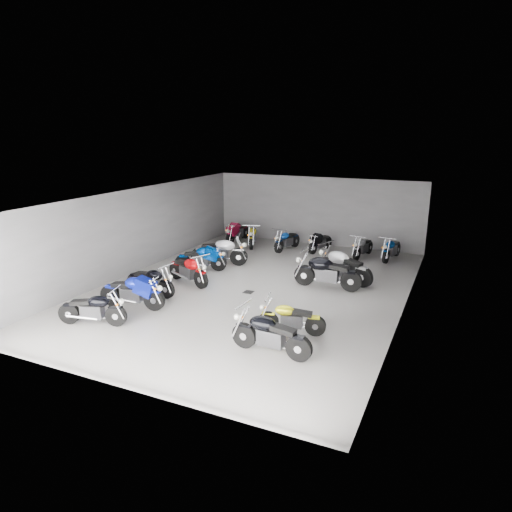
% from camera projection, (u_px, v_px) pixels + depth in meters
% --- Properties ---
extents(ground, '(14.00, 14.00, 0.00)m').
position_uv_depth(ground, '(255.00, 288.00, 15.94)').
color(ground, gray).
rests_on(ground, ground).
extents(wall_back, '(10.00, 0.10, 3.20)m').
position_uv_depth(wall_back, '(316.00, 211.00, 21.64)').
color(wall_back, slate).
rests_on(wall_back, ground).
extents(wall_left, '(0.10, 14.00, 3.20)m').
position_uv_depth(wall_left, '(137.00, 230.00, 17.52)').
color(wall_left, slate).
rests_on(wall_left, ground).
extents(wall_right, '(0.10, 14.00, 3.20)m').
position_uv_depth(wall_right, '(408.00, 260.00, 13.51)').
color(wall_right, slate).
rests_on(wall_right, ground).
extents(ceiling, '(10.00, 14.00, 0.04)m').
position_uv_depth(ceiling, '(255.00, 196.00, 15.08)').
color(ceiling, black).
rests_on(ceiling, wall_back).
extents(drain_grate, '(0.32, 0.32, 0.01)m').
position_uv_depth(drain_grate, '(249.00, 292.00, 15.50)').
color(drain_grate, black).
rests_on(drain_grate, ground).
extents(motorcycle_left_a, '(1.95, 0.73, 0.88)m').
position_uv_depth(motorcycle_left_a, '(93.00, 309.00, 12.80)').
color(motorcycle_left_a, black).
rests_on(motorcycle_left_a, ground).
extents(motorcycle_left_b, '(2.18, 0.53, 0.96)m').
position_uv_depth(motorcycle_left_b, '(133.00, 292.00, 14.01)').
color(motorcycle_left_b, black).
rests_on(motorcycle_left_b, ground).
extents(motorcycle_left_c, '(2.02, 0.45, 0.89)m').
position_uv_depth(motorcycle_left_c, '(151.00, 281.00, 15.15)').
color(motorcycle_left_c, black).
rests_on(motorcycle_left_c, ground).
extents(motorcycle_left_d, '(2.05, 0.90, 0.94)m').
position_uv_depth(motorcycle_left_d, '(188.00, 270.00, 16.23)').
color(motorcycle_left_d, black).
rests_on(motorcycle_left_d, ground).
extents(motorcycle_left_e, '(1.95, 0.88, 0.90)m').
position_uv_depth(motorcycle_left_e, '(201.00, 258.00, 17.75)').
color(motorcycle_left_e, black).
rests_on(motorcycle_left_e, ground).
extents(motorcycle_left_f, '(2.26, 0.88, 1.02)m').
position_uv_depth(motorcycle_left_f, '(220.00, 252.00, 18.48)').
color(motorcycle_left_f, black).
rests_on(motorcycle_left_f, ground).
extents(motorcycle_right_a, '(2.15, 0.45, 0.94)m').
position_uv_depth(motorcycle_right_a, '(270.00, 334.00, 11.13)').
color(motorcycle_right_a, black).
rests_on(motorcycle_right_a, ground).
extents(motorcycle_right_b, '(1.83, 0.53, 0.81)m').
position_uv_depth(motorcycle_right_b, '(291.00, 318.00, 12.27)').
color(motorcycle_right_b, black).
rests_on(motorcycle_right_b, ground).
extents(motorcycle_right_e, '(2.39, 0.47, 1.05)m').
position_uv_depth(motorcycle_right_e, '(327.00, 272.00, 15.76)').
color(motorcycle_right_e, black).
rests_on(motorcycle_right_e, ground).
extents(motorcycle_right_f, '(2.27, 1.06, 1.05)m').
position_uv_depth(motorcycle_right_f, '(343.00, 266.00, 16.47)').
color(motorcycle_right_f, black).
rests_on(motorcycle_right_f, ground).
extents(motorcycle_back_a, '(0.43, 2.11, 0.93)m').
position_uv_depth(motorcycle_back_a, '(237.00, 232.00, 22.28)').
color(motorcycle_back_a, black).
rests_on(motorcycle_back_a, ground).
extents(motorcycle_back_b, '(0.85, 2.00, 0.91)m').
position_uv_depth(motorcycle_back_b, '(253.00, 236.00, 21.50)').
color(motorcycle_back_b, black).
rests_on(motorcycle_back_b, ground).
extents(motorcycle_back_c, '(0.56, 1.94, 0.86)m').
position_uv_depth(motorcycle_back_c, '(287.00, 240.00, 20.77)').
color(motorcycle_back_c, black).
rests_on(motorcycle_back_c, ground).
extents(motorcycle_back_d, '(0.57, 1.82, 0.81)m').
position_uv_depth(motorcycle_back_d, '(320.00, 242.00, 20.55)').
color(motorcycle_back_d, black).
rests_on(motorcycle_back_d, ground).
extents(motorcycle_back_e, '(0.52, 1.88, 0.83)m').
position_uv_depth(motorcycle_back_e, '(363.00, 247.00, 19.64)').
color(motorcycle_back_e, black).
rests_on(motorcycle_back_e, ground).
extents(motorcycle_back_f, '(0.52, 1.96, 0.86)m').
position_uv_depth(motorcycle_back_f, '(392.00, 249.00, 19.23)').
color(motorcycle_back_f, black).
rests_on(motorcycle_back_f, ground).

